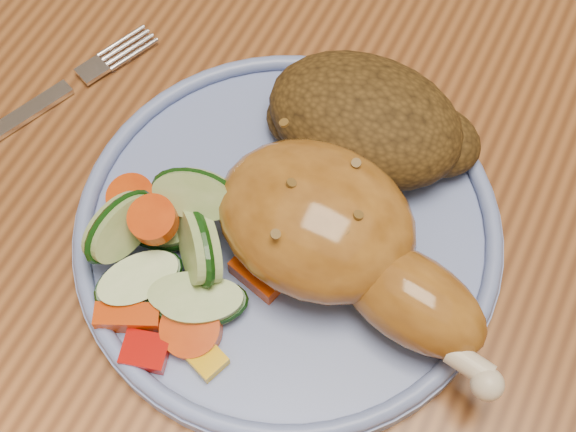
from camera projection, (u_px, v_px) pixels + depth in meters
The scene contains 7 objects.
dining_table at pixel (474, 271), 0.56m from camera, with size 0.90×1.40×0.75m.
plate at pixel (288, 233), 0.47m from camera, with size 0.25×0.25×0.01m, color #677ABB.
plate_rim at pixel (288, 224), 0.46m from camera, with size 0.25×0.25×0.01m, color #677ABB.
chicken_leg at pixel (339, 239), 0.43m from camera, with size 0.18×0.10×0.06m.
rice_pilaf at pixel (369, 122), 0.48m from camera, with size 0.13×0.09×0.05m.
vegetable_pile at pixel (170, 258), 0.44m from camera, with size 0.12×0.12×0.06m.
fork at pixel (36, 107), 0.52m from camera, with size 0.07×0.14×0.00m.
Camera 1 is at (-0.02, -0.26, 1.18)m, focal length 50.00 mm.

